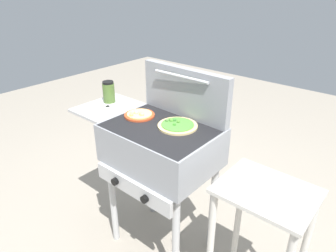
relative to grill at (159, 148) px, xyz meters
name	(u,v)px	position (x,y,z in m)	size (l,w,h in m)	color
ground_plane	(163,241)	(0.01, 0.00, -0.76)	(8.00, 8.00, 0.00)	gray
grill	(159,148)	(0.00, 0.00, 0.00)	(0.96, 0.53, 0.90)	gray
grill_lid_open	(185,92)	(0.01, 0.22, 0.30)	(0.63, 0.09, 0.30)	gray
pizza_cheese	(139,115)	(-0.19, 0.03, 0.15)	(0.19, 0.19, 0.04)	#C64723
pizza_veggie	(177,125)	(0.08, 0.06, 0.15)	(0.23, 0.23, 0.03)	#E0C17F
sauce_jar	(109,92)	(-0.52, 0.07, 0.22)	(0.08, 0.08, 0.15)	#4C6B2D
prep_table	(261,226)	(0.67, 0.00, -0.20)	(0.44, 0.36, 0.78)	beige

